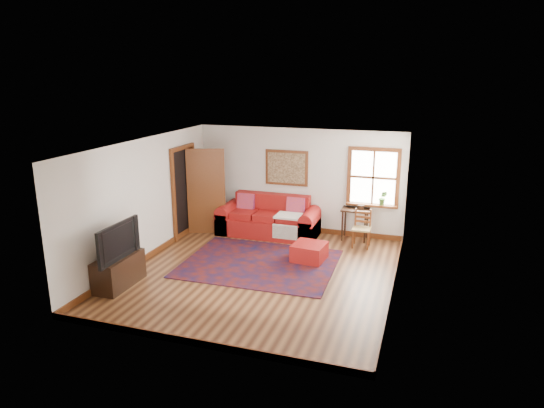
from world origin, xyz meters
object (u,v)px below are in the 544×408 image
(red_leather_sofa, at_px, (269,221))
(media_cabinet, at_px, (119,271))
(side_table, at_px, (355,214))
(red_ottoman, at_px, (309,252))
(ladder_back_chair, at_px, (362,227))

(red_leather_sofa, relative_size, media_cabinet, 2.28)
(side_table, bearing_deg, red_ottoman, -112.88)
(red_ottoman, xyz_separation_m, side_table, (0.68, 1.61, 0.43))
(red_ottoman, height_order, media_cabinet, media_cabinet)
(red_leather_sofa, distance_m, ladder_back_chair, 2.24)
(red_ottoman, bearing_deg, media_cabinet, -137.17)
(side_table, height_order, media_cabinet, side_table)
(ladder_back_chair, xyz_separation_m, media_cabinet, (-3.88, -3.46, -0.16))
(red_ottoman, distance_m, media_cabinet, 3.75)
(red_ottoman, height_order, side_table, side_table)
(red_leather_sofa, relative_size, red_ottoman, 3.72)
(red_leather_sofa, xyz_separation_m, red_ottoman, (1.33, -1.37, -0.13))
(red_leather_sofa, height_order, side_table, red_leather_sofa)
(side_table, bearing_deg, red_leather_sofa, -173.23)
(red_ottoman, distance_m, side_table, 1.80)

